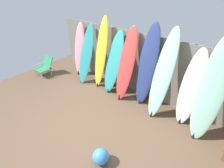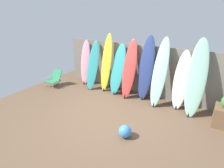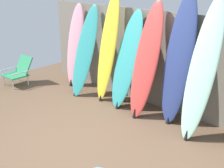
{
  "view_description": "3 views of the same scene",
  "coord_description": "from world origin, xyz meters",
  "px_view_note": "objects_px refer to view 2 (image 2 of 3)",
  "views": [
    {
      "loc": [
        2.37,
        -2.0,
        3.08
      ],
      "look_at": [
        0.19,
        0.63,
        0.95
      ],
      "focal_mm": 28.0,
      "sensor_mm": 36.0,
      "label": 1
    },
    {
      "loc": [
        2.42,
        -3.67,
        2.87
      ],
      "look_at": [
        -0.19,
        0.61,
        0.77
      ],
      "focal_mm": 28.0,
      "sensor_mm": 36.0,
      "label": 2
    },
    {
      "loc": [
        3.07,
        -2.62,
        2.49
      ],
      "look_at": [
        -0.21,
        0.84,
        0.72
      ],
      "focal_mm": 50.0,
      "sensor_mm": 36.0,
      "label": 3
    }
  ],
  "objects_px": {
    "surfboard_red_4": "(129,70)",
    "surfboard_teal_3": "(118,70)",
    "surfboard_teal_1": "(93,66)",
    "beach_chair": "(55,78)",
    "surfboard_navy_5": "(146,69)",
    "surfboard_seafoam_6": "(160,73)",
    "surfboard_seafoam_8": "(196,79)",
    "surfboard_yellow_2": "(106,63)",
    "surfboard_pink_0": "(85,63)",
    "beach_ball": "(125,131)",
    "surfboard_white_7": "(181,81)"
  },
  "relations": [
    {
      "from": "beach_ball",
      "to": "surfboard_teal_1",
      "type": "bearing_deg",
      "value": 140.53
    },
    {
      "from": "surfboard_red_4",
      "to": "surfboard_teal_3",
      "type": "bearing_deg",
      "value": 174.22
    },
    {
      "from": "surfboard_white_7",
      "to": "surfboard_red_4",
      "type": "bearing_deg",
      "value": -176.81
    },
    {
      "from": "surfboard_seafoam_6",
      "to": "beach_ball",
      "type": "relative_size",
      "value": 6.86
    },
    {
      "from": "surfboard_seafoam_6",
      "to": "beach_chair",
      "type": "height_order",
      "value": "surfboard_seafoam_6"
    },
    {
      "from": "surfboard_navy_5",
      "to": "surfboard_seafoam_8",
      "type": "bearing_deg",
      "value": -6.75
    },
    {
      "from": "surfboard_pink_0",
      "to": "beach_chair",
      "type": "distance_m",
      "value": 1.42
    },
    {
      "from": "surfboard_navy_5",
      "to": "beach_chair",
      "type": "distance_m",
      "value": 3.77
    },
    {
      "from": "surfboard_seafoam_8",
      "to": "surfboard_yellow_2",
      "type": "bearing_deg",
      "value": 178.19
    },
    {
      "from": "surfboard_seafoam_6",
      "to": "surfboard_white_7",
      "type": "relative_size",
      "value": 1.19
    },
    {
      "from": "surfboard_pink_0",
      "to": "surfboard_teal_1",
      "type": "height_order",
      "value": "surfboard_teal_1"
    },
    {
      "from": "surfboard_navy_5",
      "to": "surfboard_red_4",
      "type": "bearing_deg",
      "value": -165.46
    },
    {
      "from": "surfboard_pink_0",
      "to": "surfboard_navy_5",
      "type": "distance_m",
      "value": 2.65
    },
    {
      "from": "surfboard_teal_1",
      "to": "surfboard_white_7",
      "type": "bearing_deg",
      "value": 2.13
    },
    {
      "from": "surfboard_teal_1",
      "to": "beach_ball",
      "type": "distance_m",
      "value": 3.34
    },
    {
      "from": "surfboard_white_7",
      "to": "beach_ball",
      "type": "xyz_separation_m",
      "value": [
        -0.77,
        -2.19,
        -0.74
      ]
    },
    {
      "from": "surfboard_teal_3",
      "to": "beach_chair",
      "type": "distance_m",
      "value": 2.72
    },
    {
      "from": "surfboard_yellow_2",
      "to": "surfboard_seafoam_6",
      "type": "relative_size",
      "value": 0.99
    },
    {
      "from": "surfboard_pink_0",
      "to": "beach_ball",
      "type": "height_order",
      "value": "surfboard_pink_0"
    },
    {
      "from": "surfboard_yellow_2",
      "to": "surfboard_teal_3",
      "type": "xyz_separation_m",
      "value": [
        0.5,
        -0.01,
        -0.17
      ]
    },
    {
      "from": "surfboard_yellow_2",
      "to": "surfboard_seafoam_8",
      "type": "distance_m",
      "value": 3.12
    },
    {
      "from": "surfboard_teal_3",
      "to": "surfboard_navy_5",
      "type": "bearing_deg",
      "value": 5.17
    },
    {
      "from": "surfboard_teal_3",
      "to": "surfboard_red_4",
      "type": "relative_size",
      "value": 0.9
    },
    {
      "from": "beach_chair",
      "to": "surfboard_navy_5",
      "type": "bearing_deg",
      "value": 30.39
    },
    {
      "from": "surfboard_teal_1",
      "to": "beach_chair",
      "type": "xyz_separation_m",
      "value": [
        -1.46,
        -0.72,
        -0.58
      ]
    },
    {
      "from": "surfboard_navy_5",
      "to": "surfboard_seafoam_8",
      "type": "xyz_separation_m",
      "value": [
        1.58,
        -0.19,
        0.02
      ]
    },
    {
      "from": "surfboard_yellow_2",
      "to": "beach_ball",
      "type": "relative_size",
      "value": 6.8
    },
    {
      "from": "surfboard_white_7",
      "to": "beach_ball",
      "type": "height_order",
      "value": "surfboard_white_7"
    },
    {
      "from": "surfboard_pink_0",
      "to": "surfboard_teal_1",
      "type": "relative_size",
      "value": 0.99
    },
    {
      "from": "surfboard_white_7",
      "to": "beach_ball",
      "type": "relative_size",
      "value": 5.78
    },
    {
      "from": "surfboard_seafoam_6",
      "to": "surfboard_red_4",
      "type": "bearing_deg",
      "value": 178.28
    },
    {
      "from": "surfboard_teal_1",
      "to": "surfboard_seafoam_8",
      "type": "xyz_separation_m",
      "value": [
        3.7,
        -0.02,
        0.2
      ]
    },
    {
      "from": "surfboard_red_4",
      "to": "surfboard_navy_5",
      "type": "height_order",
      "value": "surfboard_navy_5"
    },
    {
      "from": "surfboard_navy_5",
      "to": "surfboard_seafoam_6",
      "type": "xyz_separation_m",
      "value": [
        0.52,
        -0.18,
        -0.02
      ]
    },
    {
      "from": "surfboard_red_4",
      "to": "surfboard_seafoam_6",
      "type": "height_order",
      "value": "surfboard_seafoam_6"
    },
    {
      "from": "surfboard_yellow_2",
      "to": "beach_chair",
      "type": "bearing_deg",
      "value": -158.61
    },
    {
      "from": "surfboard_seafoam_6",
      "to": "beach_ball",
      "type": "bearing_deg",
      "value": -93.42
    },
    {
      "from": "surfboard_seafoam_8",
      "to": "beach_ball",
      "type": "bearing_deg",
      "value": -119.88
    },
    {
      "from": "surfboard_pink_0",
      "to": "surfboard_yellow_2",
      "type": "xyz_separation_m",
      "value": [
        1.1,
        -0.1,
        0.17
      ]
    },
    {
      "from": "beach_ball",
      "to": "surfboard_navy_5",
      "type": "bearing_deg",
      "value": 100.07
    },
    {
      "from": "surfboard_pink_0",
      "to": "surfboard_white_7",
      "type": "relative_size",
      "value": 0.99
    },
    {
      "from": "surfboard_teal_1",
      "to": "surfboard_seafoam_8",
      "type": "bearing_deg",
      "value": -0.27
    },
    {
      "from": "surfboard_red_4",
      "to": "beach_ball",
      "type": "height_order",
      "value": "surfboard_red_4"
    },
    {
      "from": "beach_ball",
      "to": "beach_chair",
      "type": "bearing_deg",
      "value": 161.2
    },
    {
      "from": "surfboard_teal_3",
      "to": "beach_chair",
      "type": "bearing_deg",
      "value": -162.63
    },
    {
      "from": "surfboard_yellow_2",
      "to": "surfboard_navy_5",
      "type": "height_order",
      "value": "surfboard_navy_5"
    },
    {
      "from": "surfboard_navy_5",
      "to": "surfboard_seafoam_6",
      "type": "height_order",
      "value": "surfboard_navy_5"
    },
    {
      "from": "surfboard_teal_1",
      "to": "beach_chair",
      "type": "relative_size",
      "value": 2.89
    },
    {
      "from": "surfboard_teal_1",
      "to": "surfboard_navy_5",
      "type": "distance_m",
      "value": 2.13
    },
    {
      "from": "surfboard_seafoam_8",
      "to": "surfboard_navy_5",
      "type": "bearing_deg",
      "value": 173.25
    }
  ]
}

